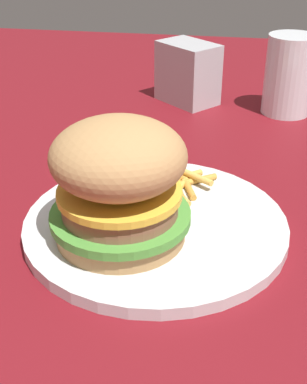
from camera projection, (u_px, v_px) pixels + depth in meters
name	position (u px, v px, depth m)	size (l,w,h in m)	color
ground_plane	(159.00, 218.00, 0.53)	(1.60, 1.60, 0.00)	maroon
plate	(153.00, 224.00, 0.51)	(0.25, 0.25, 0.01)	silver
sandwich	(119.00, 181.00, 0.45)	(0.13, 0.13, 0.11)	tan
fries_pile	(170.00, 182.00, 0.56)	(0.10, 0.11, 0.01)	gold
drink_glass	(289.00, 78.00, 0.76)	(0.07, 0.07, 0.11)	silver
napkin_dispenser	(188.00, 73.00, 0.81)	(0.09, 0.06, 0.09)	#B7BABF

